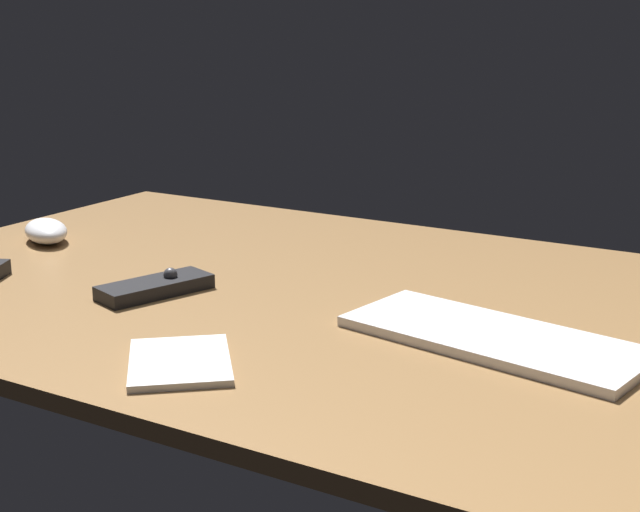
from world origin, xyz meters
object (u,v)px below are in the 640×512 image
Objects in this scene: keyboard at (494,338)px; media_remote at (156,287)px; notepad at (180,362)px; computer_mouse at (46,231)px.

media_remote is at bearing -163.97° from keyboard.
notepad is (-26.08, -23.30, -0.20)cm from keyboard.
computer_mouse reaches higher than keyboard.
keyboard is 2.52× the size of notepad.
computer_mouse reaches higher than media_remote.
media_remote is at bearing 135.65° from notepad.
notepad is at bearing -128.54° from keyboard.
computer_mouse reaches higher than notepad.
computer_mouse is at bearing 149.23° from notepad.
computer_mouse is (-78.29, 7.78, 1.22)cm from keyboard.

